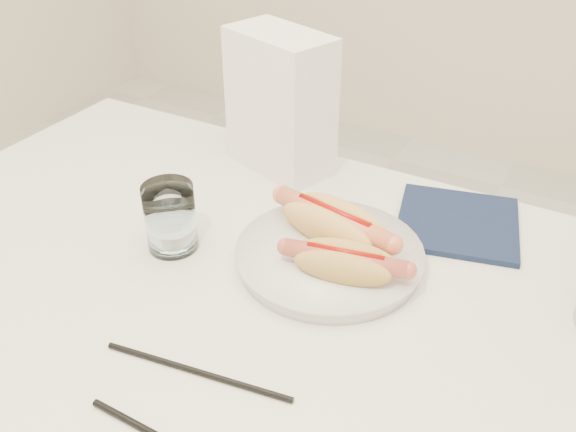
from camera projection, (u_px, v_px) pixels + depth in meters
The scene contains 8 objects.
table at pixel (258, 348), 0.78m from camera, with size 1.20×0.80×0.75m.
plate at pixel (329, 258), 0.82m from camera, with size 0.23×0.23×0.02m, color white.
hotdog_left at pixel (334, 223), 0.83m from camera, with size 0.18×0.10×0.05m.
hotdog_right at pixel (345, 262), 0.76m from camera, with size 0.15×0.08×0.04m.
water_glass at pixel (170, 217), 0.83m from camera, with size 0.07×0.07×0.09m, color white.
chopstick_near at pixel (197, 372), 0.66m from camera, with size 0.01×0.01×0.22m, color black.
napkin_box at pixel (280, 103), 0.99m from camera, with size 0.17×0.09×0.22m, color white.
navy_napkin at pixel (458, 223), 0.90m from camera, with size 0.17×0.17×0.01m, color #111B38.
Camera 1 is at (0.31, -0.47, 1.26)m, focal length 39.45 mm.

